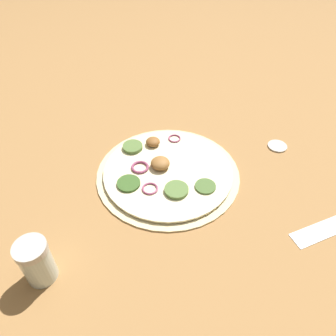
# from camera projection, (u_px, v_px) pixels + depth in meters

# --- Properties ---
(ground_plane) EXTENTS (3.00, 3.00, 0.00)m
(ground_plane) POSITION_uv_depth(u_px,v_px,m) (168.00, 174.00, 0.68)
(ground_plane) COLOR #9E703F
(pizza) EXTENTS (0.30, 0.30, 0.03)m
(pizza) POSITION_uv_depth(u_px,v_px,m) (167.00, 171.00, 0.68)
(pizza) COLOR beige
(pizza) RESTS_ON ground_plane
(spice_jar) EXTENTS (0.05, 0.05, 0.08)m
(spice_jar) POSITION_uv_depth(u_px,v_px,m) (36.00, 262.00, 0.49)
(spice_jar) COLOR silver
(spice_jar) RESTS_ON ground_plane
(loose_cap) EXTENTS (0.04, 0.04, 0.01)m
(loose_cap) POSITION_uv_depth(u_px,v_px,m) (277.00, 145.00, 0.74)
(loose_cap) COLOR beige
(loose_cap) RESTS_ON ground_plane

